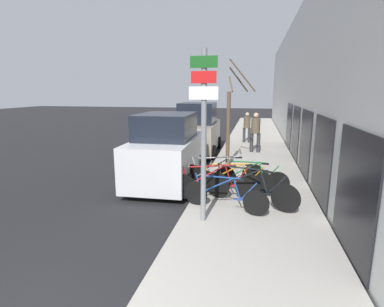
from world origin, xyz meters
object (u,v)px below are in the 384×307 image
(bicycle_5, at_px, (223,174))
(pedestrian_far, at_px, (255,130))
(parked_car_0, at_px, (168,151))
(bicycle_0, at_px, (224,195))
(bicycle_3, at_px, (234,181))
(bicycle_4, at_px, (251,178))
(pedestrian_near, at_px, (247,125))
(parked_car_1, at_px, (198,131))
(bicycle_1, at_px, (249,189))
(signpost, at_px, (204,131))
(street_tree, at_px, (230,121))
(bicycle_2, at_px, (215,184))

(bicycle_5, height_order, pedestrian_far, pedestrian_far)
(bicycle_5, relative_size, parked_car_0, 0.57)
(bicycle_0, relative_size, bicycle_5, 0.85)
(bicycle_0, relative_size, bicycle_3, 0.92)
(bicycle_4, bearing_deg, pedestrian_near, 14.40)
(parked_car_1, bearing_deg, bicycle_3, -72.20)
(bicycle_1, xyz_separation_m, parked_car_1, (-2.60, 6.82, 0.52))
(bicycle_3, xyz_separation_m, bicycle_5, (-0.36, 0.57, 0.02))
(signpost, bearing_deg, street_tree, 88.64)
(street_tree, bearing_deg, bicycle_2, -90.58)
(bicycle_5, height_order, pedestrian_near, pedestrian_near)
(parked_car_1, bearing_deg, bicycle_1, -70.80)
(bicycle_2, bearing_deg, bicycle_0, -167.40)
(signpost, xyz_separation_m, bicycle_2, (0.08, 1.38, -1.59))
(bicycle_5, bearing_deg, pedestrian_near, -15.63)
(bicycle_3, distance_m, bicycle_4, 0.61)
(bicycle_4, xyz_separation_m, street_tree, (-0.87, 2.76, 1.34))
(bicycle_2, xyz_separation_m, pedestrian_near, (0.52, 9.22, 0.55))
(signpost, relative_size, bicycle_2, 1.53)
(bicycle_5, bearing_deg, parked_car_0, 59.05)
(signpost, distance_m, parked_car_1, 8.22)
(bicycle_4, relative_size, street_tree, 0.53)
(pedestrian_far, bearing_deg, parked_car_1, 1.24)
(pedestrian_far, distance_m, street_tree, 3.10)
(bicycle_0, relative_size, bicycle_4, 0.99)
(bicycle_3, distance_m, pedestrian_near, 8.75)
(bicycle_5, distance_m, parked_car_1, 5.85)
(parked_car_1, bearing_deg, signpost, -80.10)
(bicycle_0, relative_size, pedestrian_near, 1.25)
(signpost, bearing_deg, bicycle_4, 66.61)
(pedestrian_near, bearing_deg, bicycle_4, 99.39)
(bicycle_0, height_order, bicycle_2, bicycle_2)
(bicycle_0, xyz_separation_m, bicycle_1, (0.57, 0.48, 0.04))
(bicycle_4, bearing_deg, pedestrian_far, 10.96)
(bicycle_1, bearing_deg, bicycle_0, 152.43)
(bicycle_2, xyz_separation_m, bicycle_4, (0.90, 0.90, -0.03))
(parked_car_1, relative_size, pedestrian_near, 2.55)
(signpost, relative_size, pedestrian_near, 2.19)
(parked_car_1, bearing_deg, bicycle_2, -77.09)
(pedestrian_far, bearing_deg, bicycle_1, 91.88)
(parked_car_0, bearing_deg, bicycle_1, -37.29)
(bicycle_2, xyz_separation_m, bicycle_5, (0.08, 1.06, 0.00))
(bicycle_2, distance_m, bicycle_5, 1.06)
(bicycle_1, distance_m, street_tree, 4.17)
(pedestrian_near, bearing_deg, bicycle_5, 93.69)
(bicycle_4, bearing_deg, bicycle_0, 171.48)
(bicycle_0, bearing_deg, parked_car_0, 56.10)
(bicycle_2, height_order, street_tree, street_tree)
(pedestrian_near, distance_m, pedestrian_far, 2.72)
(bicycle_0, xyz_separation_m, pedestrian_far, (0.67, 7.24, 0.69))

